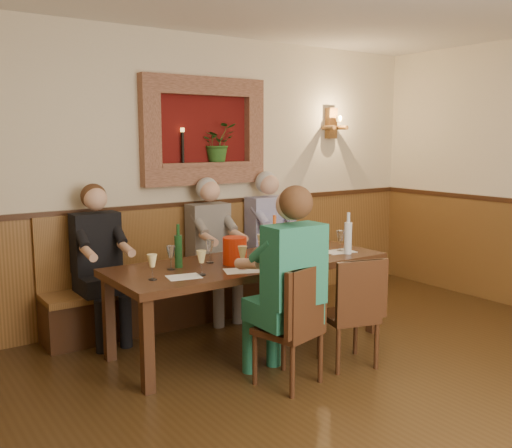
% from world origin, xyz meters
% --- Properties ---
extents(ground_plane, '(6.00, 6.00, 0.00)m').
position_xyz_m(ground_plane, '(0.00, 0.00, 0.00)').
color(ground_plane, '#36220F').
rests_on(ground_plane, ground).
extents(room_shell, '(6.04, 6.04, 2.82)m').
position_xyz_m(room_shell, '(0.00, 0.00, 1.89)').
color(room_shell, beige).
rests_on(room_shell, ground).
extents(wainscoting, '(6.02, 6.02, 1.15)m').
position_xyz_m(wainscoting, '(0.00, -0.00, 0.59)').
color(wainscoting, brown).
rests_on(wainscoting, ground).
extents(wall_niche, '(1.36, 0.30, 1.06)m').
position_xyz_m(wall_niche, '(0.24, 2.94, 1.81)').
color(wall_niche, '#560E0C').
rests_on(wall_niche, ground).
extents(wall_sconce, '(0.25, 0.20, 0.35)m').
position_xyz_m(wall_sconce, '(1.90, 2.93, 1.94)').
color(wall_sconce, brown).
rests_on(wall_sconce, ground).
extents(dining_table, '(2.40, 0.90, 0.75)m').
position_xyz_m(dining_table, '(0.00, 1.85, 0.68)').
color(dining_table, '#371F10').
rests_on(dining_table, ground).
extents(bench, '(3.00, 0.45, 1.11)m').
position_xyz_m(bench, '(0.00, 2.79, 0.33)').
color(bench, '#381E0F').
rests_on(bench, ground).
extents(chair_near_left, '(0.48, 0.48, 0.90)m').
position_xyz_m(chair_near_left, '(-0.21, 1.03, 0.26)').
color(chair_near_left, '#371F10').
rests_on(chair_near_left, ground).
extents(chair_near_right, '(0.48, 0.48, 0.87)m').
position_xyz_m(chair_near_right, '(0.40, 1.04, 0.25)').
color(chair_near_right, '#371F10').
rests_on(chair_near_right, ground).
extents(person_bench_left, '(0.41, 0.50, 1.39)m').
position_xyz_m(person_bench_left, '(-1.01, 2.69, 0.57)').
color(person_bench_left, black).
rests_on(person_bench_left, ground).
extents(person_bench_mid, '(0.41, 0.50, 1.40)m').
position_xyz_m(person_bench_mid, '(0.13, 2.69, 0.58)').
color(person_bench_mid, '#56514E').
rests_on(person_bench_mid, ground).
extents(person_bench_right, '(0.42, 0.52, 1.44)m').
position_xyz_m(person_bench_right, '(0.85, 2.69, 0.59)').
color(person_bench_right, navy).
rests_on(person_bench_right, ground).
extents(person_chair_front, '(0.44, 0.54, 1.46)m').
position_xyz_m(person_chair_front, '(-0.21, 1.07, 0.61)').
color(person_chair_front, '#1B6161').
rests_on(person_chair_front, ground).
extents(spittoon_bucket, '(0.21, 0.21, 0.23)m').
position_xyz_m(spittoon_bucket, '(-0.18, 1.81, 0.86)').
color(spittoon_bucket, red).
rests_on(spittoon_bucket, dining_table).
extents(wine_bottle_green_a, '(0.09, 0.09, 0.39)m').
position_xyz_m(wine_bottle_green_a, '(0.17, 1.73, 0.91)').
color(wine_bottle_green_a, '#19471E').
rests_on(wine_bottle_green_a, dining_table).
extents(wine_bottle_green_b, '(0.07, 0.07, 0.35)m').
position_xyz_m(wine_bottle_green_b, '(-0.61, 1.97, 0.89)').
color(wine_bottle_green_b, '#19471E').
rests_on(wine_bottle_green_b, dining_table).
extents(water_bottle, '(0.08, 0.08, 0.38)m').
position_xyz_m(water_bottle, '(0.89, 1.58, 0.90)').
color(water_bottle, silver).
rests_on(water_bottle, dining_table).
extents(tasting_sheet_a, '(0.28, 0.22, 0.00)m').
position_xyz_m(tasting_sheet_a, '(-0.73, 1.65, 0.75)').
color(tasting_sheet_a, white).
rests_on(tasting_sheet_a, dining_table).
extents(tasting_sheet_b, '(0.29, 0.24, 0.00)m').
position_xyz_m(tasting_sheet_b, '(-0.08, 1.67, 0.75)').
color(tasting_sheet_b, white).
rests_on(tasting_sheet_b, dining_table).
extents(tasting_sheet_c, '(0.30, 0.23, 0.00)m').
position_xyz_m(tasting_sheet_c, '(0.89, 1.69, 0.75)').
color(tasting_sheet_c, white).
rests_on(tasting_sheet_c, dining_table).
extents(tasting_sheet_d, '(0.33, 0.29, 0.00)m').
position_xyz_m(tasting_sheet_d, '(-0.26, 1.57, 0.75)').
color(tasting_sheet_d, white).
rests_on(tasting_sheet_d, dining_table).
extents(wine_glass_0, '(0.08, 0.08, 0.19)m').
position_xyz_m(wine_glass_0, '(-0.96, 1.71, 0.85)').
color(wine_glass_0, '#FAE595').
rests_on(wine_glass_0, dining_table).
extents(wine_glass_1, '(0.08, 0.08, 0.19)m').
position_xyz_m(wine_glass_1, '(-0.70, 1.93, 0.85)').
color(wine_glass_1, white).
rests_on(wine_glass_1, dining_table).
extents(wine_glass_2, '(0.08, 0.08, 0.19)m').
position_xyz_m(wine_glass_2, '(-0.59, 1.63, 0.85)').
color(wine_glass_2, '#FAE595').
rests_on(wine_glass_2, dining_table).
extents(wine_glass_3, '(0.08, 0.08, 0.19)m').
position_xyz_m(wine_glass_3, '(-0.32, 1.97, 0.85)').
color(wine_glass_3, white).
rests_on(wine_glass_3, dining_table).
extents(wine_glass_4, '(0.08, 0.08, 0.19)m').
position_xyz_m(wine_glass_4, '(0.01, 1.68, 0.85)').
color(wine_glass_4, '#FAE595').
rests_on(wine_glass_4, dining_table).
extents(wine_glass_5, '(0.08, 0.08, 0.19)m').
position_xyz_m(wine_glass_5, '(0.19, 1.95, 0.85)').
color(wine_glass_5, '#FAE595').
rests_on(wine_glass_5, dining_table).
extents(wine_glass_6, '(0.08, 0.08, 0.19)m').
position_xyz_m(wine_glass_6, '(0.45, 1.65, 0.85)').
color(wine_glass_6, white).
rests_on(wine_glass_6, dining_table).
extents(wine_glass_7, '(0.08, 0.08, 0.19)m').
position_xyz_m(wine_glass_7, '(0.63, 1.85, 0.85)').
color(wine_glass_7, '#FAE595').
rests_on(wine_glass_7, dining_table).
extents(wine_glass_8, '(0.08, 0.08, 0.19)m').
position_xyz_m(wine_glass_8, '(0.92, 1.72, 0.85)').
color(wine_glass_8, white).
rests_on(wine_glass_8, dining_table).
extents(wine_glass_9, '(0.08, 0.08, 0.19)m').
position_xyz_m(wine_glass_9, '(-0.24, 1.60, 0.85)').
color(wine_glass_9, '#FAE595').
rests_on(wine_glass_9, dining_table).
extents(wine_glass_10, '(0.08, 0.08, 0.19)m').
position_xyz_m(wine_glass_10, '(0.83, 1.98, 0.85)').
color(wine_glass_10, white).
rests_on(wine_glass_10, dining_table).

